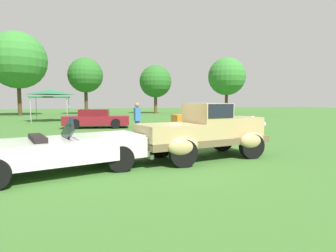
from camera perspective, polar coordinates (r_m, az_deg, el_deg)
name	(u,v)px	position (r m, az deg, el deg)	size (l,w,h in m)	color
ground_plane	(181,158)	(8.59, 2.72, -6.69)	(120.00, 120.00, 0.00)	#386628
feature_pickup_truck	(205,130)	(8.60, 7.57, -0.90)	(4.32, 2.39, 1.70)	brown
neighbor_convertible	(62,149)	(7.37, -20.97, -4.43)	(4.72, 2.83, 1.40)	silver
show_car_burgundy	(96,119)	(18.83, -14.51, 1.46)	(4.39, 2.33, 1.22)	maroon
show_car_orange	(199,117)	(20.07, 6.43, 1.81)	(3.88, 1.82, 1.22)	orange
spectator_between_cars	(137,120)	(12.69, -6.35, 1.29)	(0.25, 0.40, 1.69)	#283351
canopy_tent_left_field	(50,93)	(26.09, -23.04, 6.21)	(3.07, 3.07, 2.71)	#B7B7BC
treeline_mid_left	(18,60)	(38.46, -28.54, 11.80)	(6.75, 6.75, 10.00)	#47331E
treeline_center	(85,75)	(38.98, -16.62, 9.94)	(4.58, 4.58, 7.47)	#47331E
treeline_mid_right	(155,82)	(39.80, -2.59, 9.13)	(4.53, 4.53, 6.80)	brown
treeline_far_right	(227,77)	(42.17, 12.01, 9.93)	(5.49, 5.49, 8.11)	#47331E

